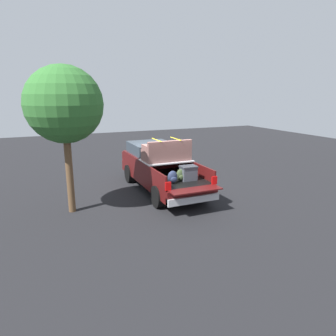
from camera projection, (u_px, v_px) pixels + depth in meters
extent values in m
plane|color=black|center=(162.00, 190.00, 12.86)|extent=(40.00, 40.00, 0.00)
cube|color=#470F0F|center=(162.00, 176.00, 12.71)|extent=(5.50, 1.92, 0.47)
cube|color=black|center=(174.00, 177.00, 11.58)|extent=(2.80, 1.80, 0.04)
cube|color=#470F0F|center=(151.00, 174.00, 11.16)|extent=(2.80, 0.06, 0.50)
cube|color=#470F0F|center=(196.00, 169.00, 11.89)|extent=(2.80, 0.06, 0.50)
cube|color=#470F0F|center=(161.00, 164.00, 12.74)|extent=(0.06, 1.80, 0.50)
cube|color=#470F0F|center=(196.00, 190.00, 10.09)|extent=(0.55, 1.80, 0.04)
cube|color=#B2B2B7|center=(166.00, 160.00, 12.15)|extent=(1.25, 1.92, 0.04)
cube|color=#470F0F|center=(151.00, 159.00, 13.79)|extent=(2.30, 1.92, 0.50)
cube|color=#2D3842|center=(151.00, 148.00, 13.59)|extent=(1.94, 1.76, 0.49)
cube|color=#470F0F|center=(141.00, 154.00, 15.01)|extent=(0.40, 1.82, 0.38)
cube|color=#B2B2B7|center=(193.00, 199.00, 10.32)|extent=(0.24, 1.92, 0.24)
cube|color=red|center=(168.00, 186.00, 9.94)|extent=(0.06, 0.20, 0.28)
cube|color=red|center=(214.00, 180.00, 10.62)|extent=(0.06, 0.20, 0.28)
cylinder|color=black|center=(130.00, 173.00, 13.98)|extent=(0.80, 0.30, 0.80)
cylinder|color=black|center=(165.00, 170.00, 14.66)|extent=(0.80, 0.30, 0.80)
cylinder|color=black|center=(158.00, 197.00, 10.86)|extent=(0.80, 0.30, 0.80)
cylinder|color=black|center=(201.00, 190.00, 11.54)|extent=(0.80, 0.30, 0.80)
cube|color=#474C56|center=(188.00, 174.00, 11.11)|extent=(0.40, 0.55, 0.48)
cube|color=#31353C|center=(189.00, 167.00, 11.05)|extent=(0.44, 0.59, 0.05)
ellipsoid|color=#384728|center=(180.00, 175.00, 11.03)|extent=(0.20, 0.31, 0.43)
ellipsoid|color=#384728|center=(182.00, 177.00, 10.94)|extent=(0.09, 0.22, 0.19)
ellipsoid|color=#283351|center=(173.00, 177.00, 10.72)|extent=(0.20, 0.36, 0.45)
ellipsoid|color=#283351|center=(174.00, 180.00, 10.64)|extent=(0.09, 0.25, 0.20)
cube|color=brown|center=(166.00, 155.00, 12.09)|extent=(0.91, 1.81, 0.42)
cube|color=brown|center=(170.00, 146.00, 11.66)|extent=(0.16, 1.81, 0.40)
cube|color=brown|center=(147.00, 148.00, 11.75)|extent=(0.67, 0.20, 0.22)
cube|color=brown|center=(184.00, 145.00, 12.38)|extent=(0.67, 0.20, 0.22)
cube|color=yellow|center=(157.00, 140.00, 11.79)|extent=(1.01, 0.03, 0.02)
cube|color=yellow|center=(176.00, 139.00, 12.10)|extent=(1.01, 0.03, 0.02)
cylinder|color=brown|center=(69.00, 171.00, 10.23)|extent=(0.24, 0.24, 2.88)
sphere|color=#2C632A|center=(64.00, 104.00, 9.71)|extent=(2.49, 2.49, 2.49)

